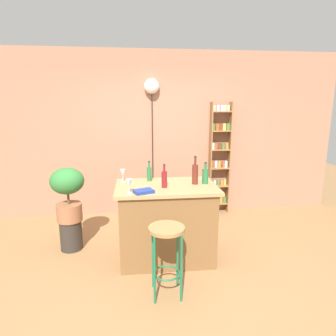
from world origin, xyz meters
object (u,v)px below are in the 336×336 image
at_px(wine_glass_left, 129,183).
at_px(wine_glass_center, 123,173).
at_px(pendant_globe_light, 152,88).
at_px(plant_stool, 71,235).
at_px(spice_shelf, 220,157).
at_px(bottle_olive_oil, 205,176).
at_px(cookbook, 144,191).
at_px(bar_stool, 167,244).
at_px(bottle_sauce_amber, 164,179).
at_px(bottle_soda_blue, 195,174).
at_px(bottle_spirits_clear, 149,173).
at_px(potted_plant, 68,190).

bearing_deg(wine_glass_left, wine_glass_center, 99.70).
bearing_deg(wine_glass_left, pendant_globe_light, 78.62).
xyz_separation_m(plant_stool, wine_glass_left, (0.81, -0.64, 0.86)).
relative_size(spice_shelf, bottle_olive_oil, 7.29).
relative_size(bottle_olive_oil, pendant_globe_light, 0.12).
xyz_separation_m(plant_stool, cookbook, (0.97, -0.63, 0.76)).
height_order(bar_stool, wine_glass_left, wine_glass_left).
bearing_deg(wine_glass_left, bar_stool, -50.95).
distance_m(spice_shelf, wine_glass_center, 2.07).
height_order(spice_shelf, bottle_sauce_amber, spice_shelf).
relative_size(bottle_soda_blue, wine_glass_center, 2.14).
bearing_deg(wine_glass_center, bar_stool, -64.61).
height_order(wine_glass_left, pendant_globe_light, pendant_globe_light).
relative_size(plant_stool, wine_glass_center, 2.48).
height_order(bar_stool, wine_glass_center, wine_glass_center).
xyz_separation_m(bottle_spirits_clear, cookbook, (-0.09, -0.51, -0.08)).
height_order(bottle_spirits_clear, pendant_globe_light, pendant_globe_light).
relative_size(bar_stool, potted_plant, 1.03).
xyz_separation_m(plant_stool, pendant_globe_light, (1.17, 1.18, 1.98)).
bearing_deg(bottle_soda_blue, bottle_sauce_amber, -164.36).
bearing_deg(bottle_sauce_amber, potted_plant, 160.04).
xyz_separation_m(bottle_sauce_amber, wine_glass_center, (-0.50, 0.30, 0.01)).
distance_m(bottle_spirits_clear, wine_glass_left, 0.58).
xyz_separation_m(bar_stool, bottle_olive_oil, (0.56, 0.77, 0.50)).
height_order(bottle_olive_oil, bottle_soda_blue, bottle_soda_blue).
height_order(potted_plant, bottle_olive_oil, bottle_olive_oil).
bearing_deg(bottle_sauce_amber, plant_stool, 160.04).
xyz_separation_m(bar_stool, bottle_sauce_amber, (0.04, 0.65, 0.50)).
xyz_separation_m(bar_stool, wine_glass_left, (-0.37, 0.45, 0.52)).
xyz_separation_m(bottle_spirits_clear, wine_glass_left, (-0.25, -0.52, 0.02)).
bearing_deg(spice_shelf, plant_stool, -154.16).
height_order(bottle_spirits_clear, cookbook, bottle_spirits_clear).
relative_size(cookbook, pendant_globe_light, 0.09).
bearing_deg(pendant_globe_light, wine_glass_center, -108.87).
distance_m(bottle_olive_oil, cookbook, 0.83).
bearing_deg(wine_glass_left, bottle_spirits_clear, 64.59).
height_order(bottle_olive_oil, cookbook, bottle_olive_oil).
xyz_separation_m(potted_plant, wine_glass_left, (0.81, -0.64, 0.25)).
bearing_deg(plant_stool, potted_plant, 180.00).
xyz_separation_m(cookbook, pendant_globe_light, (0.21, 1.81, 1.22)).
distance_m(plant_stool, potted_plant, 0.62).
bearing_deg(bottle_soda_blue, potted_plant, 168.31).
relative_size(bottle_olive_oil, bottle_sauce_amber, 0.96).
distance_m(bottle_sauce_amber, cookbook, 0.32).
distance_m(bottle_sauce_amber, wine_glass_center, 0.58).
xyz_separation_m(potted_plant, bottle_olive_oil, (1.74, -0.32, 0.23)).
bearing_deg(cookbook, bottle_sauce_amber, 16.55).
bearing_deg(bottle_sauce_amber, cookbook, -143.11).
relative_size(wine_glass_left, pendant_globe_light, 0.07).
bearing_deg(spice_shelf, bottle_sauce_amber, -125.70).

